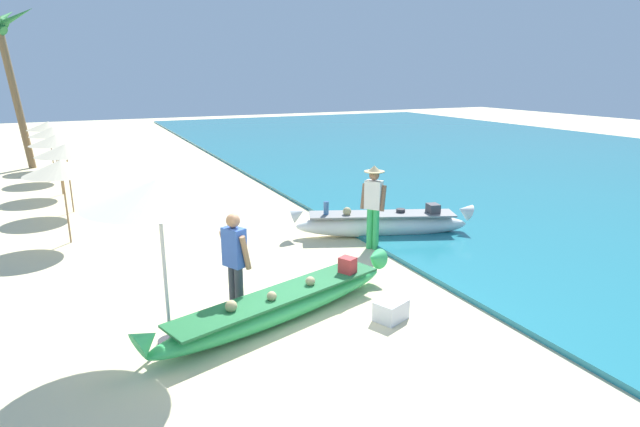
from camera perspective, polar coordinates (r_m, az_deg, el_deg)
name	(u,v)px	position (r m, az deg, el deg)	size (l,w,h in m)	color
ground_plane	(291,315)	(8.47, -3.21, -11.16)	(80.00, 80.00, 0.00)	beige
sea	(552,166)	(23.56, 24.21, 4.82)	(24.00, 56.00, 0.10)	teal
boat_green_foreground	(282,304)	(8.28, -4.19, -9.95)	(4.71, 1.99, 0.71)	#38B760
boat_white_midground	(382,224)	(12.33, 6.83, -1.11)	(4.20, 2.13, 0.88)	white
person_vendor_hatted	(373,201)	(11.24, 5.92, 1.35)	(0.49, 0.56, 1.87)	green
person_tourist_customer	(235,258)	(8.29, -9.38, -4.88)	(0.43, 0.58, 1.67)	#333842
patio_umbrella_large	(158,193)	(7.18, -17.43, 2.20)	(2.00, 2.00, 2.41)	#B7B7BC
parasol_row_0	(61,167)	(12.82, -26.66, 4.57)	(1.60, 1.60, 1.91)	#8E6B47
parasol_row_1	(66,150)	(15.75, -26.25, 6.31)	(1.60, 1.60, 1.91)	#8E6B47
parasol_row_2	(56,140)	(18.27, -27.13, 7.24)	(1.60, 1.60, 1.91)	#8E6B47
parasol_row_3	(53,132)	(21.01, -27.39, 8.04)	(1.60, 1.60, 1.91)	#8E6B47
parasol_row_4	(48,126)	(23.50, -27.80, 8.58)	(1.60, 1.60, 1.91)	#8E6B47
palm_tree_leaning_seaward	(1,39)	(24.19, -31.73, 16.02)	(2.74, 2.90, 6.36)	brown
cooler_box	(391,310)	(8.34, 7.84, -10.52)	(0.49, 0.37, 0.32)	silver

